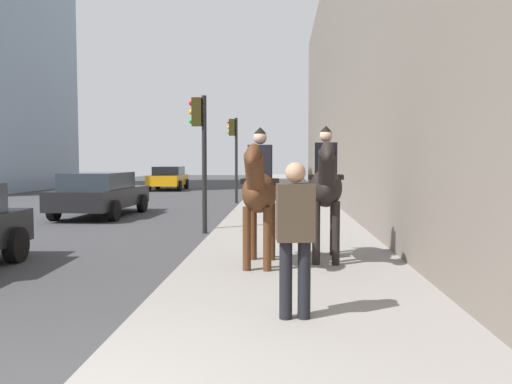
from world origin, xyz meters
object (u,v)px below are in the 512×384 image
car_far_lane (100,193)px  traffic_light_near_curb (200,141)px  mounted_horse_near (259,190)px  traffic_light_far_curb (234,146)px  car_near_lane (168,178)px  mounted_horse_far (326,185)px  pedestrian_greeting (295,229)px

car_far_lane → traffic_light_near_curb: bearing=-131.7°
mounted_horse_near → car_far_lane: size_ratio=0.50×
traffic_light_near_curb → traffic_light_far_curb: bearing=-0.0°
traffic_light_far_curb → car_near_lane: bearing=27.2°
mounted_horse_far → pedestrian_greeting: bearing=-7.0°
car_far_lane → traffic_light_far_curb: 6.85m
pedestrian_greeting → car_near_lane: bearing=9.9°
mounted_horse_far → traffic_light_far_curb: bearing=-164.7°
car_near_lane → car_far_lane: 15.06m
mounted_horse_far → traffic_light_near_curb: bearing=-141.8°
mounted_horse_far → car_far_lane: (7.74, 6.66, -0.65)m
traffic_light_near_curb → traffic_light_far_curb: (9.14, -0.00, 0.12)m
mounted_horse_near → traffic_light_near_curb: bearing=-156.6°
pedestrian_greeting → car_far_lane: size_ratio=0.38×
mounted_horse_far → car_far_lane: 10.23m
traffic_light_near_curb → mounted_horse_far: bearing=-145.2°
mounted_horse_far → traffic_light_far_curb: traffic_light_far_curb is taller
mounted_horse_near → traffic_light_far_curb: bearing=-169.9°
car_far_lane → mounted_horse_far: bearing=-137.0°
mounted_horse_near → pedestrian_greeting: mounted_horse_near is taller
mounted_horse_near → pedestrian_greeting: size_ratio=1.33×
pedestrian_greeting → traffic_light_near_curb: size_ratio=0.50×
car_far_lane → traffic_light_near_curb: size_ratio=1.31×
mounted_horse_near → car_near_lane: 24.20m
mounted_horse_far → car_far_lane: size_ratio=0.51×
car_far_lane → pedestrian_greeting: bearing=-148.9°
pedestrian_greeting → car_far_lane: pedestrian_greeting is taller
car_far_lane → traffic_light_near_curb: traffic_light_near_curb is taller
car_near_lane → traffic_light_far_curb: bearing=25.9°
car_near_lane → traffic_light_near_curb: size_ratio=1.23×
mounted_horse_near → car_far_lane: bearing=-142.9°
car_near_lane → mounted_horse_far: bearing=17.5°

